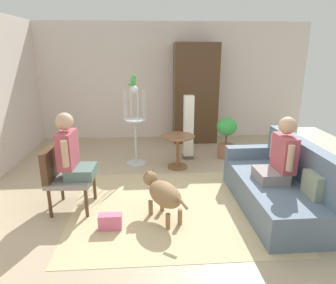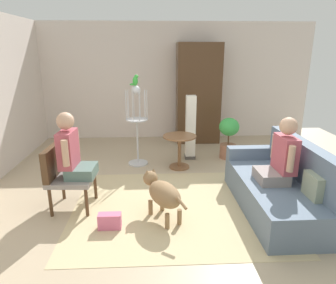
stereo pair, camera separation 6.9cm
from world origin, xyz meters
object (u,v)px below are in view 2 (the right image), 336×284
Objects in this scene: person_on_armchair at (72,151)px; bird_cage_stand at (137,126)px; handbag at (110,221)px; armoire_cabinet at (198,94)px; armchair at (64,172)px; dog at (163,193)px; person_on_couch at (281,156)px; parrot at (135,80)px; couch at (280,187)px; potted_plant at (229,135)px; column_lamp at (190,128)px; round_end_table at (180,147)px.

person_on_armchair is 0.59× the size of bird_cage_stand.
armoire_cabinet is at bearing 66.65° from handbag.
armchair is 1.34m from dog.
person_on_couch is 4.49× the size of parrot.
couch is at bearing 27.65° from person_on_couch.
person_on_armchair is (-2.65, 0.19, 0.05)m from person_on_couch.
armchair is 1.08× the size of dog.
bird_cage_stand is at bearing -172.22° from potted_plant.
armchair is 1.02× the size of person_on_couch.
armoire_cabinet reaches higher than armchair.
handbag is (-2.18, -0.37, -0.21)m from couch.
person_on_armchair is at bearing 133.48° from handbag.
column_lamp reaches higher than potted_plant.
dog is at bearing -173.91° from couch.
person_on_couch is at bearing 9.24° from handbag.
armchair reaches higher than round_end_table.
parrot reaches higher than dog.
couch reaches higher than round_end_table.
parrot is (0.75, 1.57, 0.73)m from person_on_armchair.
handbag is at bearing -161.93° from dog.
parrot is (-0.01, 0.00, 0.81)m from bird_cage_stand.
couch is 2.84m from armchair.
parrot is 0.09× the size of armoire_cabinet.
person_on_couch is at bearing -152.35° from couch.
dog is 3.56m from armoire_cabinet.
person_on_couch is 2.72m from parrot.
handbag is (-0.24, -2.11, -0.63)m from bird_cage_stand.
column_lamp is (1.00, 0.27, -0.12)m from bird_cage_stand.
handbag is at bearing -130.01° from potted_plant.
person_on_couch is at bearing -4.12° from armchair.
round_end_table is 2.21× the size of handbag.
person_on_couch reaches higher than armchair.
round_end_table is (-1.15, 1.55, -0.35)m from person_on_couch.
couch is at bearing -51.86° from round_end_table.
bird_cage_stand is at bearing -164.92° from column_lamp.
handbag is (-1.54, -3.57, -1.00)m from armoire_cabinet.
bird_cage_stand reaches higher than handbag.
parrot is 1.39m from column_lamp.
column_lamp is at bearing 44.26° from armchair.
round_end_table is at bearing 78.16° from dog.
couch is 2.25× the size of person_on_couch.
armoire_cabinet is (0.30, 1.18, 0.49)m from column_lamp.
parrot is 2.06m from potted_plant.
person_on_couch is 0.38× the size of armoire_cabinet.
armoire_cabinet is at bearing 109.60° from potted_plant.
dog is (1.28, -0.34, -0.16)m from armchair.
round_end_table is at bearing -155.19° from potted_plant.
potted_plant is at bearing 7.75° from parrot.
handbag is at bearing -117.42° from column_lamp.
parrot reaches higher than person_on_armchair.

